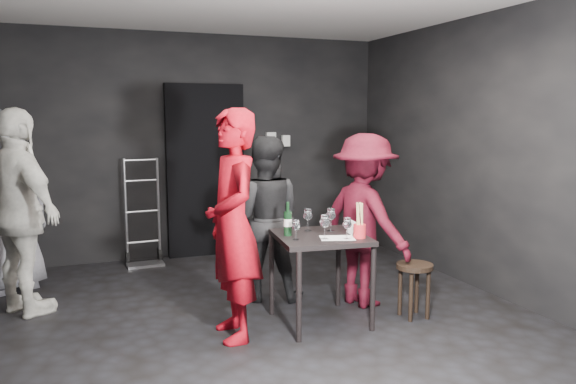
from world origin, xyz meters
name	(u,v)px	position (x,y,z in m)	size (l,w,h in m)	color
floor	(270,321)	(0.00, 0.00, 0.00)	(4.50, 5.00, 0.02)	black
wall_back	(204,146)	(0.00, 2.50, 1.35)	(4.50, 0.04, 2.70)	black
wall_front	(470,211)	(0.00, -2.50, 1.35)	(4.50, 0.04, 2.70)	black
wall_right	(493,155)	(2.25, 0.00, 1.35)	(0.04, 5.00, 2.70)	black
doorway	(206,171)	(0.00, 2.44, 1.05)	(0.95, 0.10, 2.10)	black
wallbox_upper	(271,137)	(0.85, 2.45, 1.45)	(0.12, 0.06, 0.12)	#B7B7B2
wallbox_lower	(286,141)	(1.05, 2.45, 1.40)	(0.10, 0.06, 0.14)	#B7B7B2
hand_truck	(144,245)	(-0.79, 2.25, 0.22)	(0.41, 0.35, 1.24)	#B2B2B7
tasting_table	(321,247)	(0.38, -0.17, 0.65)	(0.72, 0.72, 0.75)	black
stool	(414,276)	(1.19, -0.34, 0.36)	(0.31, 0.31, 0.47)	black
server_red	(233,203)	(-0.37, -0.21, 1.06)	(0.78, 0.51, 2.13)	#A10713
woman_black	(264,216)	(0.15, 0.61, 0.79)	(0.77, 0.42, 1.58)	black
man_maroon	(365,216)	(0.95, 0.13, 0.82)	(1.06, 0.49, 1.64)	#450A16
bystander_cream	(19,192)	(-1.94, 0.93, 1.08)	(1.26, 0.60, 2.16)	silver
bystander_grey	(4,185)	(-2.14, 1.69, 1.06)	(1.04, 0.56, 2.12)	slate
tasting_mat	(337,238)	(0.46, -0.33, 0.75)	(0.27, 0.18, 0.00)	white
wine_glass_a	(296,229)	(0.13, -0.27, 0.84)	(0.07, 0.07, 0.18)	white
wine_glass_b	(289,223)	(0.14, -0.08, 0.85)	(0.08, 0.08, 0.20)	white
wine_glass_c	(308,219)	(0.35, 0.02, 0.85)	(0.08, 0.08, 0.21)	white
wine_glass_d	(325,226)	(0.35, -0.33, 0.86)	(0.08, 0.08, 0.22)	white
wine_glass_e	(347,227)	(0.52, -0.39, 0.85)	(0.07, 0.07, 0.19)	white
wine_glass_f	(331,219)	(0.53, -0.06, 0.86)	(0.08, 0.08, 0.22)	white
wine_bottle	(288,223)	(0.12, -0.09, 0.86)	(0.07, 0.07, 0.28)	black
breadstick_cup	(360,221)	(0.63, -0.38, 0.89)	(0.10, 0.10, 0.31)	red
reserved_card	(351,227)	(0.64, -0.22, 0.80)	(0.09, 0.14, 0.11)	white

